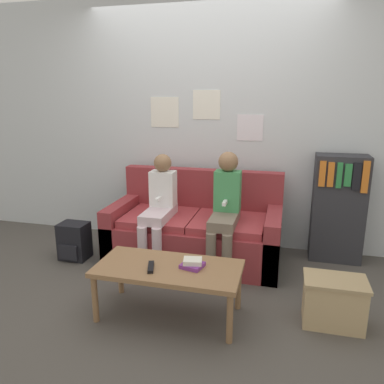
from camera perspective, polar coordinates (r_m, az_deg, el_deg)
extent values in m
plane|color=#4C4742|center=(3.42, -1.67, -13.38)|extent=(10.00, 10.00, 0.00)
cube|color=silver|center=(4.03, 2.30, 10.24)|extent=(8.00, 0.06, 2.60)
cube|color=white|center=(4.12, -4.19, 12.03)|extent=(0.31, 0.00, 0.32)
cube|color=white|center=(3.99, 2.23, 13.14)|extent=(0.29, 0.00, 0.30)
cube|color=silver|center=(3.93, 8.84, 9.66)|extent=(0.27, 0.00, 0.27)
cube|color=maroon|center=(3.77, 0.38, -7.40)|extent=(1.67, 0.82, 0.39)
cube|color=maroon|center=(3.95, 1.59, 0.16)|extent=(1.67, 0.14, 0.47)
cube|color=maroon|center=(3.99, -10.39, -5.19)|extent=(0.14, 0.82, 0.55)
cube|color=maroon|center=(3.65, 12.22, -7.19)|extent=(0.14, 0.82, 0.55)
cube|color=#A1343A|center=(3.75, -4.83, -3.84)|extent=(0.68, 0.66, 0.07)
cube|color=#A1343A|center=(3.60, 5.57, -4.70)|extent=(0.68, 0.66, 0.07)
cube|color=#8E6642|center=(2.79, -3.62, -11.55)|extent=(1.06, 0.51, 0.04)
cylinder|color=#8E6642|center=(2.89, -14.57, -15.50)|extent=(0.04, 0.04, 0.36)
cylinder|color=#8E6642|center=(2.61, 5.77, -18.64)|extent=(0.04, 0.04, 0.36)
cylinder|color=#8E6642|center=(3.22, -10.84, -11.94)|extent=(0.04, 0.04, 0.36)
cylinder|color=#8E6642|center=(2.98, 7.08, -14.18)|extent=(0.04, 0.04, 0.36)
cylinder|color=silver|center=(3.48, -7.53, -8.83)|extent=(0.09, 0.09, 0.46)
cylinder|color=silver|center=(3.44, -5.34, -9.10)|extent=(0.09, 0.09, 0.46)
cube|color=silver|center=(3.59, -5.09, -3.36)|extent=(0.23, 0.51, 0.09)
cube|color=white|center=(3.67, -4.42, 0.55)|extent=(0.24, 0.16, 0.34)
sphere|color=#8C6647|center=(3.61, -4.50, 4.44)|extent=(0.17, 0.17, 0.17)
cube|color=white|center=(3.55, -5.18, -1.10)|extent=(0.03, 0.12, 0.03)
cylinder|color=#756656|center=(3.32, 2.88, -9.98)|extent=(0.09, 0.09, 0.46)
cylinder|color=#756656|center=(3.29, 5.31, -10.21)|extent=(0.09, 0.09, 0.46)
cube|color=#756656|center=(3.44, 4.97, -4.17)|extent=(0.23, 0.51, 0.09)
cube|color=#429356|center=(3.51, 5.44, 0.18)|extent=(0.24, 0.16, 0.38)
sphere|color=#8C6647|center=(3.45, 5.55, 4.63)|extent=(0.18, 0.18, 0.18)
cube|color=white|center=(3.39, 5.01, -1.66)|extent=(0.03, 0.12, 0.03)
cube|color=black|center=(2.76, -6.29, -11.29)|extent=(0.09, 0.17, 0.02)
cube|color=#7A3389|center=(2.76, 0.06, -11.10)|extent=(0.18, 0.17, 0.03)
cube|color=silver|center=(2.75, 0.10, -10.49)|extent=(0.15, 0.13, 0.03)
cube|color=#2D2D33|center=(3.93, 21.35, -2.35)|extent=(0.49, 0.27, 1.06)
cube|color=orange|center=(3.69, 19.24, 2.64)|extent=(0.06, 0.02, 0.24)
cube|color=orange|center=(3.69, 20.39, 2.50)|extent=(0.06, 0.02, 0.23)
cube|color=#2D8442|center=(3.70, 21.53, 2.37)|extent=(0.05, 0.02, 0.24)
cube|color=#2D8442|center=(3.71, 22.68, 2.37)|extent=(0.06, 0.02, 0.21)
cube|color=black|center=(3.73, 23.80, 2.15)|extent=(0.07, 0.02, 0.26)
cube|color=orange|center=(3.74, 24.93, 2.07)|extent=(0.06, 0.02, 0.30)
cube|color=tan|center=(2.96, 20.75, -15.56)|extent=(0.41, 0.27, 0.33)
cube|color=tan|center=(2.88, 21.07, -12.52)|extent=(0.43, 0.29, 0.02)
cube|color=black|center=(3.97, -17.48, -7.11)|extent=(0.28, 0.22, 0.37)
cube|color=black|center=(3.90, -18.34, -8.74)|extent=(0.19, 0.03, 0.15)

